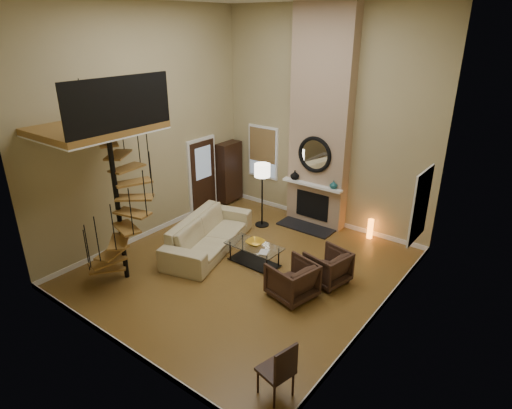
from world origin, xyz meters
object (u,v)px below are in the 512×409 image
Objects in this scene: hutch at (229,172)px; armchair_near at (330,268)px; floor_lamp at (262,175)px; accent_lamp at (370,229)px; coffee_table at (254,252)px; armchair_far at (295,282)px; sofa at (209,234)px; side_chair at (280,369)px.

hutch reaches higher than armchair_near.
floor_lamp is 3.35× the size of accent_lamp.
coffee_table is at bearing -58.55° from floor_lamp.
floor_lamp reaches higher than accent_lamp.
armchair_near is 3.29m from floor_lamp.
floor_lamp reaches higher than armchair_far.
floor_lamp is at bearing 121.45° from coffee_table.
coffee_table is (1.29, 0.10, -0.11)m from sofa.
hutch is 5.08m from armchair_near.
floor_lamp is 1.79× the size of side_chair.
armchair_near is at bearing 105.57° from side_chair.
side_chair reaches higher than sofa.
coffee_table is 3.17m from accent_lamp.
coffee_table is at bearing 132.99° from side_chair.
armchair_near is (4.57, -2.15, -0.60)m from hutch.
floor_lamp is at bearing -104.29° from armchair_near.
floor_lamp is (0.24, 1.81, 1.02)m from sofa.
armchair_near is 0.62× the size of coffee_table.
side_chair reaches higher than coffee_table.
coffee_table is at bearing -67.46° from armchair_near.
armchair_far is at bearing -35.39° from hutch.
coffee_table is 1.33× the size of side_chair.
armchair_near is at bearing -26.59° from floor_lamp.
side_chair reaches higher than armchair_far.
sofa is at bearing -134.83° from accent_lamp.
accent_lamp is (4.39, 0.29, -0.70)m from hutch.
accent_lamp is at bearing 60.53° from coffee_table.
sofa is 2.10m from floor_lamp.
accent_lamp is (2.61, 1.05, -1.16)m from floor_lamp.
sofa is 4.04m from accent_lamp.
hutch reaches higher than armchair_far.
sofa is at bearing -86.60° from armchair_far.
accent_lamp is 5.67m from side_chair.
floor_lamp is 5.88m from side_chair.
floor_lamp reaches higher than coffee_table.
armchair_near is 0.93m from armchair_far.
coffee_table is (-1.44, 0.56, -0.07)m from armchair_far.
armchair_near reaches higher than accent_lamp.
armchair_far is 3.53m from floor_lamp.
armchair_far is 2.53m from side_chair.
armchair_far is (-0.30, -0.88, 0.00)m from armchair_near.
accent_lamp is at bearing 21.94° from floor_lamp.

